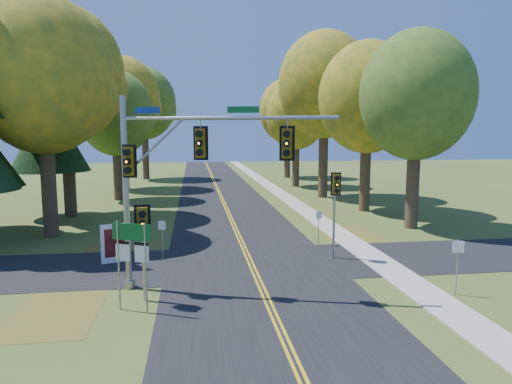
{
  "coord_description": "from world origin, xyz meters",
  "views": [
    {
      "loc": [
        -2.64,
        -19.11,
        6.2
      ],
      "look_at": [
        0.52,
        3.84,
        3.2
      ],
      "focal_mm": 32.0,
      "sensor_mm": 36.0,
      "label": 1
    }
  ],
  "objects": [
    {
      "name": "tree_e_e",
      "position": [
        10.47,
        43.58,
        9.19
      ],
      "size": [
        7.8,
        7.8,
        13.74
      ],
      "color": "#38281C",
      "rests_on": "ground"
    },
    {
      "name": "centerline_left",
      "position": [
        -0.1,
        0.0,
        0.03
      ],
      "size": [
        0.1,
        160.0,
        0.01
      ],
      "primitive_type": "cube",
      "color": "gold",
      "rests_on": "road_main"
    },
    {
      "name": "tree_w_d",
      "position": [
        -10.13,
        33.18,
        9.78
      ],
      "size": [
        8.2,
        8.2,
        14.56
      ],
      "color": "#38281C",
      "rests_on": "ground"
    },
    {
      "name": "ped_signal_pole",
      "position": [
        -4.48,
        -2.62,
        2.73
      ],
      "size": [
        0.58,
        0.67,
        3.67
      ],
      "rotation": [
        0.0,
        0.0,
        0.07
      ],
      "color": "#999CA1",
      "rests_on": "ground"
    },
    {
      "name": "ground",
      "position": [
        0.0,
        0.0,
        0.0
      ],
      "size": [
        160.0,
        160.0,
        0.0
      ],
      "primitive_type": "plane",
      "color": "#3D561E",
      "rests_on": "ground"
    },
    {
      "name": "centerline_right",
      "position": [
        0.1,
        0.0,
        0.03
      ],
      "size": [
        0.1,
        160.0,
        0.01
      ],
      "primitive_type": "cube",
      "color": "gold",
      "rests_on": "road_main"
    },
    {
      "name": "tree_e_a",
      "position": [
        11.57,
        8.77,
        8.53
      ],
      "size": [
        7.2,
        7.2,
        12.73
      ],
      "color": "#38281C",
      "rests_on": "ground"
    },
    {
      "name": "leaf_patch_w_near",
      "position": [
        -6.5,
        4.0,
        0.01
      ],
      "size": [
        4.0,
        6.0,
        0.0
      ],
      "primitive_type": "cube",
      "color": "brown",
      "rests_on": "ground"
    },
    {
      "name": "tree_w_c",
      "position": [
        -9.54,
        24.47,
        7.94
      ],
      "size": [
        6.8,
        6.8,
        11.91
      ],
      "color": "#38281C",
      "rests_on": "ground"
    },
    {
      "name": "road_cross",
      "position": [
        0.0,
        2.0,
        0.01
      ],
      "size": [
        60.0,
        6.0,
        0.02
      ],
      "primitive_type": "cube",
      "color": "black",
      "rests_on": "ground"
    },
    {
      "name": "leaf_patch_e",
      "position": [
        6.8,
        6.0,
        0.01
      ],
      "size": [
        3.5,
        8.0,
        0.0
      ],
      "primitive_type": "cube",
      "color": "brown",
      "rests_on": "ground"
    },
    {
      "name": "tree_w_b",
      "position": [
        -11.72,
        16.29,
        10.37
      ],
      "size": [
        8.6,
        8.6,
        15.38
      ],
      "color": "#38281C",
      "rests_on": "ground"
    },
    {
      "name": "east_signal_pole",
      "position": [
        4.18,
        2.09,
        3.28
      ],
      "size": [
        0.5,
        0.58,
        4.32
      ],
      "rotation": [
        0.0,
        0.0,
        -0.08
      ],
      "color": "gray",
      "rests_on": "ground"
    },
    {
      "name": "tree_w_a",
      "position": [
        -11.13,
        9.38,
        9.49
      ],
      "size": [
        8.0,
        8.0,
        14.15
      ],
      "color": "#38281C",
      "rests_on": "ground"
    },
    {
      "name": "route_sign_cluster",
      "position": [
        -4.79,
        -3.35,
        2.26
      ],
      "size": [
        1.38,
        0.66,
        3.2
      ],
      "rotation": [
        0.0,
        0.0,
        -0.43
      ],
      "color": "gray",
      "rests_on": "ground"
    },
    {
      "name": "sidewalk_east",
      "position": [
        6.2,
        0.0,
        0.03
      ],
      "size": [
        1.6,
        160.0,
        0.06
      ],
      "primitive_type": "cube",
      "color": "#9E998E",
      "rests_on": "ground"
    },
    {
      "name": "info_kiosk",
      "position": [
        -6.41,
        2.99,
        0.94
      ],
      "size": [
        1.34,
        0.66,
        1.89
      ],
      "rotation": [
        0.0,
        0.0,
        0.36
      ],
      "color": "white",
      "rests_on": "ground"
    },
    {
      "name": "reg_sign_w",
      "position": [
        -4.2,
        3.11,
        1.37
      ],
      "size": [
        0.37,
        0.17,
        2.0
      ],
      "rotation": [
        0.0,
        0.0,
        -0.38
      ],
      "color": "gray",
      "rests_on": "ground"
    },
    {
      "name": "reg_sign_e_south",
      "position": [
        7.3,
        -3.4,
        1.51
      ],
      "size": [
        0.41,
        0.16,
        2.2
      ],
      "rotation": [
        0.0,
        0.0,
        -0.33
      ],
      "color": "gray",
      "rests_on": "ground"
    },
    {
      "name": "road_main",
      "position": [
        0.0,
        0.0,
        0.01
      ],
      "size": [
        8.0,
        160.0,
        0.02
      ],
      "primitive_type": "cube",
      "color": "black",
      "rests_on": "ground"
    },
    {
      "name": "tree_e_d",
      "position": [
        9.26,
        32.87,
        8.24
      ],
      "size": [
        7.0,
        7.0,
        12.32
      ],
      "color": "#38281C",
      "rests_on": "ground"
    },
    {
      "name": "tree_e_c",
      "position": [
        9.88,
        23.69,
        10.66
      ],
      "size": [
        8.8,
        8.8,
        15.79
      ],
      "color": "#38281C",
      "rests_on": "ground"
    },
    {
      "name": "tree_e_b",
      "position": [
        10.97,
        15.58,
        8.9
      ],
      "size": [
        7.6,
        7.6,
        13.33
      ],
      "color": "#38281C",
      "rests_on": "ground"
    },
    {
      "name": "leaf_patch_w_far",
      "position": [
        -7.5,
        -3.0,
        0.01
      ],
      "size": [
        3.0,
        5.0,
        0.0
      ],
      "primitive_type": "cube",
      "color": "brown",
      "rests_on": "ground"
    },
    {
      "name": "tree_w_e",
      "position": [
        -8.92,
        44.09,
        10.07
      ],
      "size": [
        8.4,
        8.4,
        14.97
      ],
      "color": "#38281C",
      "rests_on": "ground"
    },
    {
      "name": "traffic_mast",
      "position": [
        -3.3,
        -1.42,
        4.91
      ],
      "size": [
        8.14,
        2.47,
        7.63
      ],
      "rotation": [
        0.0,
        0.0,
        -0.27
      ],
      "color": "gray",
      "rests_on": "ground"
    },
    {
      "name": "reg_sign_e_north",
      "position": [
        4.2,
        5.01,
        1.34
      ],
      "size": [
        0.36,
        0.16,
        1.95
      ],
      "rotation": [
        0.0,
        0.0,
        0.38
      ],
      "color": "gray",
      "rests_on": "ground"
    },
    {
      "name": "pine_c",
      "position": [
        -13.0,
        16.0,
        9.69
      ],
      "size": [
        5.6,
        5.6,
        20.56
      ],
      "color": "#38281C",
      "rests_on": "ground"
    }
  ]
}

